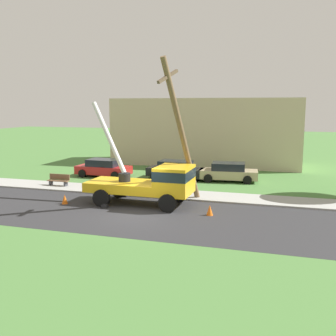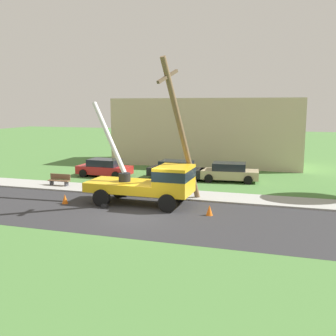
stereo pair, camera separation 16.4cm
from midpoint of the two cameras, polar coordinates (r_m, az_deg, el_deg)
ground_plane at (r=32.20m, az=3.12°, el=-1.14°), size 120.00×120.00×0.00m
road_asphalt at (r=21.01m, az=-4.69°, el=-6.76°), size 80.00×7.42×0.01m
sidewalk_strip at (r=25.55m, az=-0.61°, el=-3.74°), size 80.00×2.53×0.10m
utility_truck at (r=22.57m, az=-2.41°, el=-1.96°), size 6.76×3.20×5.98m
leaning_utility_pole at (r=22.34m, az=1.74°, el=5.39°), size 1.64×3.95×8.40m
traffic_cone_ahead at (r=20.80m, az=5.90°, el=-6.16°), size 0.36×0.36×0.56m
traffic_cone_behind at (r=23.86m, az=-15.07°, el=-4.43°), size 0.36×0.36×0.56m
parked_sedan_red at (r=32.17m, az=-9.56°, el=0.02°), size 4.45×2.10×1.42m
parked_sedan_black at (r=30.82m, az=0.95°, el=-0.25°), size 4.51×2.21×1.42m
parked_sedan_tan at (r=30.11m, az=8.67°, el=-0.58°), size 4.54×2.27×1.42m
park_bench at (r=28.87m, az=-15.86°, el=-1.75°), size 1.60×0.45×0.90m
lowrise_building_backdrop at (r=38.70m, az=5.51°, el=5.35°), size 18.00×6.00×6.40m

